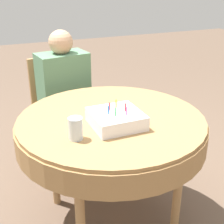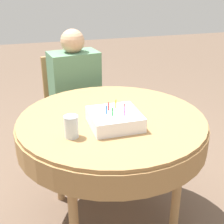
% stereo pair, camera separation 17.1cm
% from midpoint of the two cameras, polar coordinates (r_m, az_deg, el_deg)
% --- Properties ---
extents(ground_plane, '(12.00, 12.00, 0.00)m').
position_cam_midpoint_polar(ground_plane, '(2.17, 2.34, -18.79)').
color(ground_plane, brown).
extents(dining_table, '(1.08, 1.08, 0.73)m').
position_cam_midpoint_polar(dining_table, '(1.80, 2.68, -3.52)').
color(dining_table, '#9E7547').
rests_on(dining_table, ground_plane).
extents(chair, '(0.52, 0.52, 0.86)m').
position_cam_midpoint_polar(chair, '(2.61, -5.29, 1.40)').
color(chair, '#A37A4C').
rests_on(chair, ground_plane).
extents(person, '(0.40, 0.36, 1.10)m').
position_cam_midpoint_polar(person, '(2.46, -4.69, 4.64)').
color(person, tan).
rests_on(person, ground_plane).
extents(birthday_cake, '(0.26, 0.26, 0.12)m').
position_cam_midpoint_polar(birthday_cake, '(1.65, 3.46, -1.34)').
color(birthday_cake, white).
rests_on(birthday_cake, dining_table).
extents(drinking_glass, '(0.07, 0.07, 0.11)m').
position_cam_midpoint_polar(drinking_glass, '(1.52, -4.28, -2.76)').
color(drinking_glass, silver).
rests_on(drinking_glass, dining_table).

